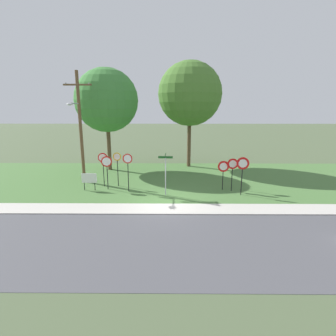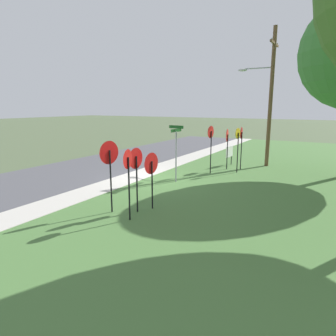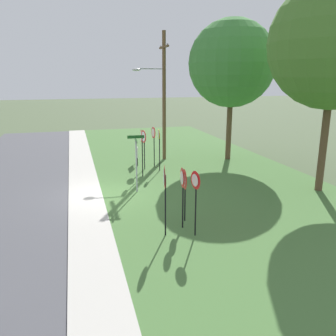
{
  "view_description": "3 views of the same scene",
  "coord_description": "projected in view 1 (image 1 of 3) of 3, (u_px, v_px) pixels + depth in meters",
  "views": [
    {
      "loc": [
        0.29,
        -15.38,
        5.91
      ],
      "look_at": [
        0.14,
        2.05,
        1.85
      ],
      "focal_mm": 28.16,
      "sensor_mm": 36.0,
      "label": 1
    },
    {
      "loc": [
        13.26,
        8.79,
        3.86
      ],
      "look_at": [
        1.37,
        2.05,
        1.03
      ],
      "focal_mm": 32.31,
      "sensor_mm": 36.0,
      "label": 2
    },
    {
      "loc": [
        16.33,
        -1.16,
        5.61
      ],
      "look_at": [
        -0.54,
        3.48,
        1.02
      ],
      "focal_mm": 37.07,
      "sensor_mm": 36.0,
      "label": 3
    }
  ],
  "objects": [
    {
      "name": "yield_sign_near_left",
      "position": [
        243.0,
        167.0,
        17.56
      ],
      "size": [
        0.82,
        0.19,
        2.61
      ],
      "rotation": [
        0.0,
        0.0,
        -0.2
      ],
      "color": "black",
      "rests_on": "grass_median"
    },
    {
      "name": "stop_sign_near_left",
      "position": [
        107.0,
        165.0,
        18.82
      ],
      "size": [
        0.76,
        0.16,
        2.45
      ],
      "rotation": [
        0.0,
        0.0,
        0.17
      ],
      "color": "black",
      "rests_on": "grass_median"
    },
    {
      "name": "road_asphalt",
      "position": [
        163.0,
        244.0,
        11.64
      ],
      "size": [
        44.0,
        6.4,
        0.01
      ],
      "primitive_type": "cube",
      "color": "#4C4C51",
      "rests_on": "ground_plane"
    },
    {
      "name": "ground_plane",
      "position": [
        165.0,
        204.0,
        16.32
      ],
      "size": [
        160.0,
        160.0,
        0.0
      ],
      "primitive_type": "plane",
      "color": "#4C5B3D"
    },
    {
      "name": "stop_sign_far_center",
      "position": [
        128.0,
        164.0,
        18.34
      ],
      "size": [
        0.69,
        0.12,
        2.71
      ],
      "rotation": [
        0.0,
        0.0,
        -0.1
      ],
      "color": "black",
      "rests_on": "grass_median"
    },
    {
      "name": "grass_median",
      "position": [
        167.0,
        178.0,
        22.16
      ],
      "size": [
        44.0,
        12.0,
        0.04
      ],
      "primitive_type": "cube",
      "color": "#477038",
      "rests_on": "ground_plane"
    },
    {
      "name": "yield_sign_far_right",
      "position": [
        243.0,
        166.0,
        18.61
      ],
      "size": [
        0.65,
        0.15,
        2.42
      ],
      "rotation": [
        0.0,
        0.0,
        0.18
      ],
      "color": "black",
      "rests_on": "grass_median"
    },
    {
      "name": "stop_sign_far_left",
      "position": [
        117.0,
        162.0,
        19.6
      ],
      "size": [
        0.61,
        0.12,
        2.57
      ],
      "rotation": [
        0.0,
        0.0,
        -0.13
      ],
      "color": "black",
      "rests_on": "grass_median"
    },
    {
      "name": "oak_tree_left",
      "position": [
        107.0,
        100.0,
        23.86
      ],
      "size": [
        5.73,
        5.73,
        9.31
      ],
      "color": "brown",
      "rests_on": "grass_median"
    },
    {
      "name": "stop_sign_near_right",
      "position": [
        103.0,
        162.0,
        19.51
      ],
      "size": [
        0.7,
        0.12,
        2.56
      ],
      "rotation": [
        0.0,
        0.0,
        0.11
      ],
      "color": "black",
      "rests_on": "grass_median"
    },
    {
      "name": "street_name_post",
      "position": [
        166.0,
        171.0,
        17.6
      ],
      "size": [
        0.96,
        0.82,
        2.86
      ],
      "rotation": [
        0.0,
        0.0,
        -0.06
      ],
      "color": "#9EA0A8",
      "rests_on": "grass_median"
    },
    {
      "name": "oak_tree_right",
      "position": [
        190.0,
        94.0,
        25.09
      ],
      "size": [
        6.09,
        6.09,
        10.13
      ],
      "color": "brown",
      "rests_on": "grass_median"
    },
    {
      "name": "sidewalk_strip",
      "position": [
        165.0,
        209.0,
        15.53
      ],
      "size": [
        44.0,
        1.6,
        0.06
      ],
      "primitive_type": "cube",
      "color": "#BCB7AD",
      "rests_on": "ground_plane"
    },
    {
      "name": "utility_pole",
      "position": [
        80.0,
        124.0,
        19.92
      ],
      "size": [
        2.1,
        2.25,
        8.48
      ],
      "color": "brown",
      "rests_on": "grass_median"
    },
    {
      "name": "notice_board",
      "position": [
        89.0,
        179.0,
        18.81
      ],
      "size": [
        1.1,
        0.1,
        1.25
      ],
      "rotation": [
        0.0,
        0.0,
        -0.06
      ],
      "color": "black",
      "rests_on": "grass_median"
    },
    {
      "name": "yield_sign_far_left",
      "position": [
        223.0,
        169.0,
        18.71
      ],
      "size": [
        0.8,
        0.13,
        2.14
      ],
      "rotation": [
        0.0,
        0.0,
        -0.11
      ],
      "color": "black",
      "rests_on": "grass_median"
    },
    {
      "name": "yield_sign_near_right",
      "position": [
        233.0,
        167.0,
        18.4
      ],
      "size": [
        0.76,
        0.12,
        2.36
      ],
      "rotation": [
        0.0,
        0.0,
        -0.07
      ],
      "color": "black",
      "rests_on": "grass_median"
    }
  ]
}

